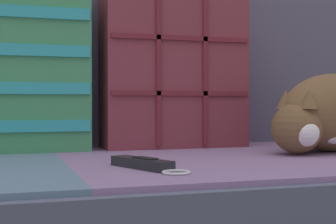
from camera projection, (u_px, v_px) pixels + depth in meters
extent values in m
cube|color=#4C5166|center=(61.00, 209.00, 1.09)|extent=(2.02, 0.83, 0.19)
cube|color=slate|center=(1.00, 165.00, 1.03)|extent=(0.24, 0.75, 0.01)
cube|color=gray|center=(119.00, 160.00, 1.11)|extent=(0.24, 0.75, 0.01)
cube|color=gray|center=(222.00, 157.00, 1.18)|extent=(0.24, 0.75, 0.01)
cube|color=gray|center=(313.00, 153.00, 1.26)|extent=(0.24, 0.75, 0.01)
cube|color=#514C60|center=(47.00, 64.00, 1.42)|extent=(2.02, 0.14, 0.45)
cube|color=brown|center=(174.00, 67.00, 1.38)|extent=(0.38, 0.13, 0.43)
cube|color=maroon|center=(182.00, 93.00, 1.32)|extent=(0.37, 0.01, 0.01)
cube|color=maroon|center=(159.00, 65.00, 1.29)|extent=(0.01, 0.01, 0.41)
cube|color=maroon|center=(182.00, 38.00, 1.31)|extent=(0.37, 0.01, 0.01)
cube|color=maroon|center=(205.00, 66.00, 1.33)|extent=(0.01, 0.01, 0.41)
ellipsoid|color=brown|center=(334.00, 112.00, 1.26)|extent=(0.39, 0.29, 0.19)
sphere|color=brown|center=(297.00, 128.00, 1.17)|extent=(0.12, 0.12, 0.12)
sphere|color=white|center=(305.00, 133.00, 1.14)|extent=(0.06, 0.06, 0.06)
ellipsoid|color=white|center=(335.00, 126.00, 1.18)|extent=(0.10, 0.05, 0.09)
cone|color=brown|center=(309.00, 99.00, 1.15)|extent=(0.04, 0.04, 0.04)
cone|color=brown|center=(286.00, 99.00, 1.20)|extent=(0.04, 0.04, 0.04)
cube|color=black|center=(142.00, 163.00, 0.94)|extent=(0.09, 0.15, 0.02)
cube|color=black|center=(145.00, 158.00, 0.93)|extent=(0.04, 0.06, 0.00)
cube|color=black|center=(120.00, 160.00, 0.99)|extent=(0.03, 0.02, 0.02)
torus|color=silver|center=(176.00, 172.00, 0.86)|extent=(0.06, 0.06, 0.01)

